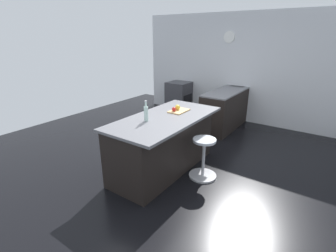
% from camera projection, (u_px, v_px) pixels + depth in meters
% --- Properties ---
extents(ground_plane, '(7.79, 7.79, 0.00)m').
position_uv_depth(ground_plane, '(173.00, 161.00, 4.47)').
color(ground_plane, black).
extents(interior_partition_left, '(0.15, 5.46, 2.68)m').
position_uv_depth(interior_partition_left, '(239.00, 68.00, 6.31)').
color(interior_partition_left, silver).
rests_on(interior_partition_left, ground_plane).
extents(sink_cabinet, '(2.54, 0.60, 1.19)m').
position_uv_depth(sink_cabinet, '(232.00, 105.00, 6.33)').
color(sink_cabinet, black).
rests_on(sink_cabinet, ground_plane).
extents(oven_range, '(0.60, 0.61, 0.88)m').
position_uv_depth(oven_range, '(179.00, 97.00, 7.20)').
color(oven_range, '#38383D').
rests_on(oven_range, ground_plane).
extents(kitchen_island, '(2.01, 0.98, 0.93)m').
position_uv_depth(kitchen_island, '(163.00, 143.00, 4.08)').
color(kitchen_island, black).
rests_on(kitchen_island, ground_plane).
extents(stool_by_window, '(0.44, 0.44, 0.65)m').
position_uv_depth(stool_by_window, '(203.00, 159.00, 3.89)').
color(stool_by_window, '#B7B7BC').
rests_on(stool_by_window, ground_plane).
extents(cutting_board, '(0.36, 0.24, 0.02)m').
position_uv_depth(cutting_board, '(179.00, 111.00, 4.17)').
color(cutting_board, tan).
rests_on(cutting_board, kitchen_island).
extents(apple_red, '(0.07, 0.07, 0.07)m').
position_uv_depth(apple_red, '(174.00, 109.00, 4.10)').
color(apple_red, red).
rests_on(apple_red, cutting_board).
extents(apple_yellow, '(0.09, 0.09, 0.09)m').
position_uv_depth(apple_yellow, '(178.00, 107.00, 4.19)').
color(apple_yellow, gold).
rests_on(apple_yellow, cutting_board).
extents(water_bottle, '(0.06, 0.06, 0.31)m').
position_uv_depth(water_bottle, '(146.00, 113.00, 3.67)').
color(water_bottle, silver).
rests_on(water_bottle, kitchen_island).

